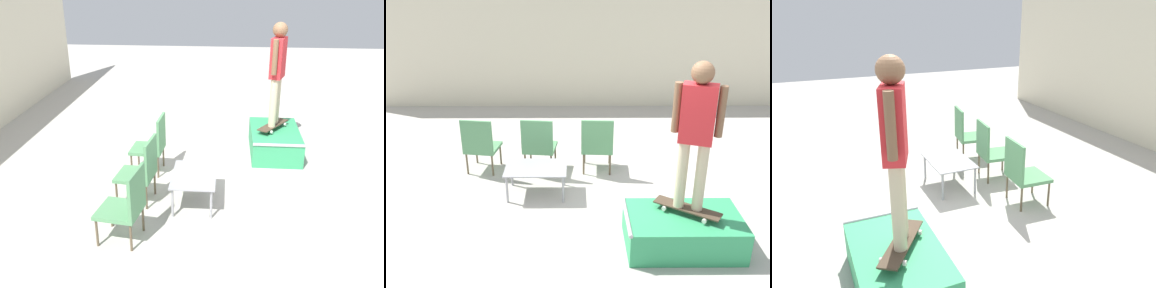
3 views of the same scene
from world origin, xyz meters
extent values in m
plane|color=#B7B2A8|center=(0.00, 0.00, 0.00)|extent=(24.00, 24.00, 0.00)
cube|color=#339E60|center=(0.86, -0.71, 0.22)|extent=(1.41, 0.87, 0.44)
cylinder|color=#B7B7BC|center=(0.16, -0.71, 0.44)|extent=(0.05, 0.87, 0.05)
cube|color=#473828|center=(0.90, -0.67, 0.52)|extent=(0.80, 0.62, 0.02)
cylinder|color=white|center=(1.18, -0.71, 0.49)|extent=(0.06, 0.05, 0.05)
cylinder|color=white|center=(1.05, -0.90, 0.49)|extent=(0.06, 0.05, 0.05)
cylinder|color=white|center=(0.75, -0.43, 0.49)|extent=(0.06, 0.05, 0.05)
cylinder|color=white|center=(0.63, -0.62, 0.49)|extent=(0.06, 0.05, 0.05)
cylinder|color=#C6B793|center=(0.80, -0.63, 0.97)|extent=(0.13, 0.13, 0.87)
cylinder|color=#C6B793|center=(1.01, -0.70, 0.97)|extent=(0.13, 0.13, 0.87)
cube|color=red|center=(0.90, -0.67, 1.74)|extent=(0.42, 0.31, 0.69)
cylinder|color=brown|center=(0.68, -0.59, 1.80)|extent=(0.09, 0.09, 0.58)
cylinder|color=brown|center=(1.13, -0.75, 1.80)|extent=(0.09, 0.09, 0.58)
sphere|color=brown|center=(0.90, -0.67, 2.22)|extent=(0.25, 0.25, 0.25)
cube|color=#9E9EA3|center=(-1.07, 0.62, 0.44)|extent=(0.93, 0.63, 0.02)
cylinder|color=#9E9EA3|center=(-1.48, 0.36, 0.22)|extent=(0.04, 0.04, 0.43)
cylinder|color=#9E9EA3|center=(-0.65, 0.36, 0.22)|extent=(0.04, 0.04, 0.43)
cylinder|color=#9E9EA3|center=(-1.48, 0.89, 0.22)|extent=(0.04, 0.04, 0.43)
cylinder|color=#9E9EA3|center=(-0.65, 0.89, 0.22)|extent=(0.04, 0.04, 0.43)
cylinder|color=brown|center=(-1.79, 1.66, 0.19)|extent=(0.03, 0.03, 0.38)
cylinder|color=brown|center=(-2.22, 1.72, 0.19)|extent=(0.03, 0.03, 0.38)
cylinder|color=brown|center=(-1.85, 1.22, 0.19)|extent=(0.03, 0.03, 0.38)
cylinder|color=brown|center=(-2.29, 1.29, 0.19)|extent=(0.03, 0.03, 0.38)
cube|color=#569360|center=(-2.04, 1.47, 0.40)|extent=(0.59, 0.59, 0.05)
cube|color=#569360|center=(-2.07, 1.24, 0.70)|extent=(0.52, 0.12, 0.54)
cylinder|color=brown|center=(-0.83, 1.67, 0.19)|extent=(0.03, 0.03, 0.38)
cylinder|color=brown|center=(-1.26, 1.72, 0.19)|extent=(0.03, 0.03, 0.38)
cylinder|color=brown|center=(-0.87, 1.23, 0.19)|extent=(0.03, 0.03, 0.38)
cylinder|color=brown|center=(-1.31, 1.28, 0.19)|extent=(0.03, 0.03, 0.38)
cube|color=#569360|center=(-1.07, 1.47, 0.40)|extent=(0.57, 0.57, 0.05)
cube|color=#569360|center=(-1.09, 1.23, 0.70)|extent=(0.52, 0.10, 0.54)
cylinder|color=brown|center=(0.13, 1.68, 0.19)|extent=(0.03, 0.03, 0.38)
cylinder|color=brown|center=(-0.31, 1.70, 0.19)|extent=(0.03, 0.03, 0.38)
cylinder|color=brown|center=(0.11, 1.24, 0.19)|extent=(0.03, 0.03, 0.38)
cylinder|color=brown|center=(-0.33, 1.27, 0.19)|extent=(0.03, 0.03, 0.38)
cube|color=#569360|center=(-0.10, 1.47, 0.40)|extent=(0.55, 0.55, 0.05)
cube|color=#569360|center=(-0.11, 1.23, 0.70)|extent=(0.52, 0.07, 0.54)
camera|label=1|loc=(-6.50, 0.20, 3.20)|focal=40.00mm
camera|label=2|loc=(-0.47, -5.17, 3.32)|focal=40.00mm
camera|label=3|loc=(4.01, -1.38, 2.69)|focal=35.00mm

